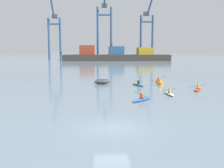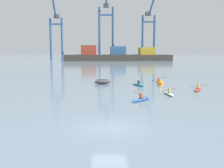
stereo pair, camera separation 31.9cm
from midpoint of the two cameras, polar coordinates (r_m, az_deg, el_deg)
ground_plane at (r=18.96m, az=-0.11°, el=-9.30°), size 800.00×800.00×0.00m
container_barge at (r=131.54m, az=1.19°, el=6.08°), size 51.46×11.98×7.47m
gantry_crane_west at (r=148.34m, az=-11.76°, el=11.10°), size 7.25×15.04×32.50m
gantry_crane_west_mid at (r=140.58m, az=-1.18°, el=12.53°), size 8.16×16.15×36.56m
gantry_crane_east_mid at (r=146.01m, az=7.93°, el=11.55°), size 7.50×19.47×31.20m
capsized_dinghy at (r=42.41m, az=-1.79°, el=0.48°), size 2.71×1.39×0.76m
channel_buoy at (r=41.73m, az=10.53°, el=0.26°), size 0.90×0.90×1.00m
kayak_white at (r=33.08m, az=12.31°, el=-1.96°), size 2.25×3.41×0.95m
kayak_red at (r=37.58m, az=18.11°, el=-1.05°), size 2.29×3.21×0.95m
kayak_orange at (r=45.27m, az=10.13°, el=0.58°), size 2.22×3.43×0.97m
kayak_teal at (r=40.77m, az=5.87°, el=-0.09°), size 2.10×3.37×0.95m
kayak_blue at (r=28.80m, az=6.58°, el=-3.21°), size 2.79×2.86×0.97m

